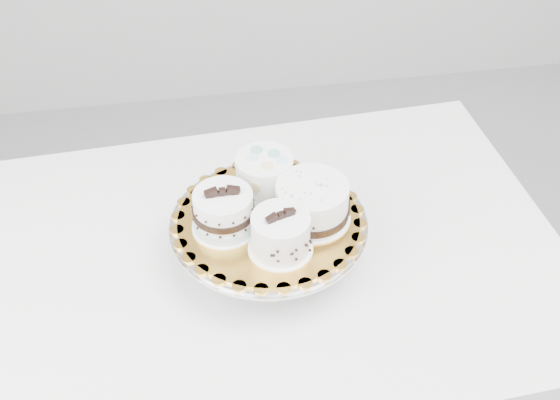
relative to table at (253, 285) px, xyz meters
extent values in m
cube|color=silver|center=(0.00, 0.00, 0.07)|extent=(1.17, 0.82, 0.04)
cube|color=silver|center=(-0.53, 0.30, -0.31)|extent=(0.05, 0.05, 0.71)
cube|color=silver|center=(0.50, 0.35, -0.31)|extent=(0.05, 0.05, 0.71)
cylinder|color=gray|center=(0.03, -0.02, 0.09)|extent=(0.16, 0.16, 0.01)
cylinder|color=gray|center=(0.03, -0.02, 0.13)|extent=(0.10, 0.10, 0.08)
cylinder|color=silver|center=(0.03, -0.02, 0.17)|extent=(0.33, 0.33, 0.01)
cylinder|color=silver|center=(0.03, -0.02, 0.17)|extent=(0.34, 0.34, 0.00)
cylinder|color=gold|center=(0.03, -0.02, 0.18)|extent=(0.31, 0.31, 0.00)
cylinder|color=white|center=(0.04, -0.09, 0.18)|extent=(0.11, 0.11, 0.00)
cylinder|color=white|center=(0.04, -0.09, 0.22)|extent=(0.12, 0.12, 0.07)
cylinder|color=white|center=(-0.05, -0.02, 0.18)|extent=(0.11, 0.11, 0.00)
cylinder|color=white|center=(-0.05, -0.02, 0.22)|extent=(0.10, 0.10, 0.07)
cylinder|color=silver|center=(-0.05, -0.02, 0.20)|extent=(0.10, 0.10, 0.02)
cylinder|color=black|center=(-0.05, -0.02, 0.22)|extent=(0.10, 0.10, 0.01)
cylinder|color=white|center=(0.03, 0.06, 0.18)|extent=(0.11, 0.11, 0.00)
cylinder|color=white|center=(0.03, 0.06, 0.22)|extent=(0.12, 0.12, 0.07)
cylinder|color=white|center=(0.10, -0.02, 0.18)|extent=(0.13, 0.13, 0.00)
cylinder|color=white|center=(0.10, -0.02, 0.22)|extent=(0.14, 0.14, 0.07)
cylinder|color=black|center=(0.10, -0.02, 0.20)|extent=(0.13, 0.13, 0.01)
camera|label=1|loc=(-0.09, -0.87, 1.01)|focal=45.00mm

